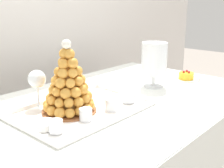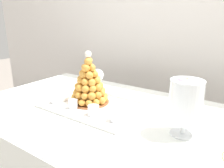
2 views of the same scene
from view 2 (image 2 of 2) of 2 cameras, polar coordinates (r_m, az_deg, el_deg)
The scene contains 11 objects.
backdrop_wall at distance 1.89m, azimuth 16.28°, elevation 16.84°, with size 4.80×0.10×2.50m, color silver.
buffet_table at distance 1.22m, azimuth -0.19°, elevation -10.83°, with size 1.67×0.95×0.74m.
serving_tray at distance 1.25m, azimuth -4.81°, elevation -5.76°, with size 0.57×0.38×0.02m.
croquembouche at distance 1.26m, azimuth -6.04°, elevation 0.22°, with size 0.23×0.23×0.31m.
dessert_cup_left at distance 1.32m, azimuth -14.65°, elevation -3.88°, with size 0.05×0.05×0.05m.
dessert_cup_mid_left at distance 1.22m, azimuth -10.21°, elevation -5.28°, with size 0.05×0.05×0.05m.
dessert_cup_centre at distance 1.13m, azimuth -4.89°, elevation -7.00°, with size 0.06×0.06×0.05m.
dessert_cup_mid_right at distance 1.06m, azimuth 0.90°, elevation -8.46°, with size 0.06×0.06×0.05m.
creme_brulee_ramekin at distance 1.37m, azimuth -12.86°, elevation -3.45°, with size 0.09×0.09×0.02m.
macaron_goblet at distance 0.96m, azimuth 18.77°, elevation -4.44°, with size 0.14×0.14×0.26m.
wine_glass at distance 1.40m, azimuth -3.79°, elevation 2.11°, with size 0.08×0.08×0.17m.
Camera 2 is at (0.62, -0.89, 1.23)m, focal length 34.79 mm.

